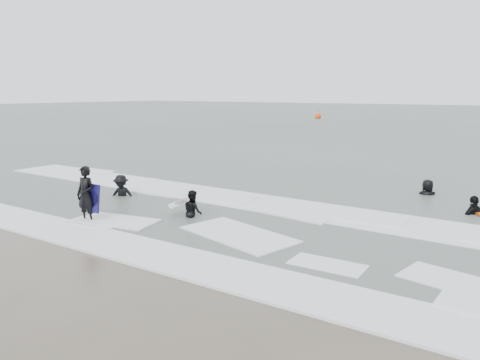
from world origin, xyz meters
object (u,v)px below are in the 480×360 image
Objects in this scene: surfer_right_far at (427,196)px; buoy at (318,116)px; surfer_right_near at (474,215)px; surfer_breaker at (122,198)px; surfer_wading at (193,218)px; surfer_centre at (87,222)px.

surfer_right_far is 57.78m from buoy.
surfer_right_near reaches higher than surfer_right_far.
surfer_right_far is at bearing 10.36° from surfer_breaker.
buoy is (-22.65, 58.56, 0.42)m from surfer_wading.
surfer_breaker is 0.97× the size of surfer_right_near.
surfer_right_near is at bearing -3.12° from surfer_breaker.
surfer_breaker is 12.94m from surfer_right_far.
surfer_right_near is at bearing 105.49° from surfer_right_far.
surfer_centre reaches higher than surfer_right_far.
surfer_right_far is 1.13× the size of buoy.
surfer_breaker is 60.57m from buoy.
buoy is at bearing 100.94° from surfer_centre.
surfer_wading is at bearing 28.04° from surfer_right_far.
surfer_centre is at bearing -84.28° from surfer_breaker.
surfer_wading is 62.79m from buoy.
surfer_centre is at bearing 73.89° from surfer_wading.
buoy is (-30.74, 52.59, 0.42)m from surfer_right_near.
surfer_right_near reaches higher than surfer_breaker.
surfer_wading is 0.83× the size of surfer_right_far.
surfer_right_far reaches higher than surfer_breaker.
surfer_breaker reaches higher than surfer_wading.
surfer_wading is (2.56, 2.49, 0.00)m from surfer_centre.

